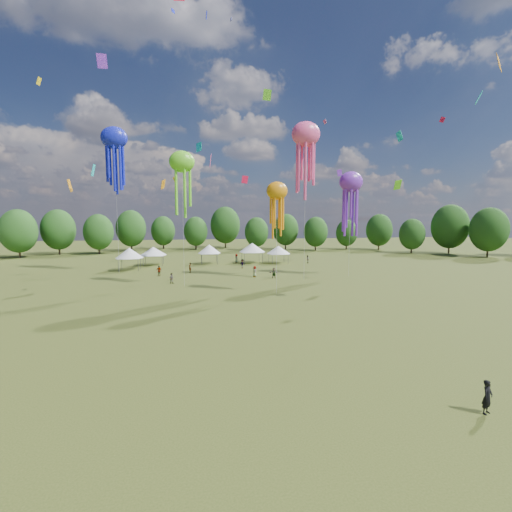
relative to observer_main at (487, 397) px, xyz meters
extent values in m
plane|color=#384416|center=(-7.45, 2.97, -0.83)|extent=(300.00, 300.00, 0.00)
imported|color=black|center=(0.00, 0.00, 0.00)|extent=(0.72, 0.62, 1.67)
imported|color=gray|center=(-16.73, 38.79, -0.06)|extent=(0.91, 0.81, 1.54)
imported|color=gray|center=(-4.20, 61.69, 0.12)|extent=(0.71, 1.00, 1.91)
imported|color=gray|center=(10.56, 58.23, 0.00)|extent=(0.82, 0.95, 1.67)
imported|color=gray|center=(-4.17, 53.07, 0.03)|extent=(1.26, 0.94, 1.73)
imported|color=gray|center=(-19.10, 46.28, 0.03)|extent=(1.09, 0.67, 1.73)
imported|color=gray|center=(-0.89, 40.83, 0.00)|extent=(1.61, 0.92, 1.66)
imported|color=gray|center=(-14.06, 49.07, 0.06)|extent=(0.44, 0.66, 1.79)
imported|color=gray|center=(-3.68, 42.62, 0.04)|extent=(0.77, 0.98, 1.75)
cylinder|color=#47474C|center=(-26.63, 52.49, 0.26)|extent=(0.08, 0.08, 2.19)
cylinder|color=#47474C|center=(-26.63, 55.89, 0.26)|extent=(0.08, 0.08, 2.19)
cylinder|color=#47474C|center=(-23.23, 52.49, 0.26)|extent=(0.08, 0.08, 2.19)
cylinder|color=#47474C|center=(-23.23, 55.89, 0.26)|extent=(0.08, 0.08, 2.19)
cube|color=white|center=(-24.93, 54.19, 1.40)|extent=(3.80, 3.80, 0.10)
cone|color=white|center=(-24.93, 54.19, 2.39)|extent=(4.94, 4.94, 1.87)
cylinder|color=#47474C|center=(-23.16, 59.14, 0.15)|extent=(0.08, 0.08, 1.97)
cylinder|color=#47474C|center=(-23.16, 62.79, 0.15)|extent=(0.08, 0.08, 1.97)
cylinder|color=#47474C|center=(-19.51, 59.14, 0.15)|extent=(0.08, 0.08, 1.97)
cylinder|color=#47474C|center=(-19.51, 62.79, 0.15)|extent=(0.08, 0.08, 1.97)
cube|color=white|center=(-21.33, 60.96, 1.19)|extent=(4.05, 4.05, 0.10)
cone|color=white|center=(-21.33, 60.96, 2.08)|extent=(5.26, 5.26, 1.69)
cylinder|color=#47474C|center=(-11.65, 59.39, 0.24)|extent=(0.08, 0.08, 2.14)
cylinder|color=#47474C|center=(-11.65, 62.63, 0.24)|extent=(0.08, 0.08, 2.14)
cylinder|color=#47474C|center=(-8.41, 59.39, 0.24)|extent=(0.08, 0.08, 2.14)
cylinder|color=#47474C|center=(-8.41, 62.63, 0.24)|extent=(0.08, 0.08, 2.14)
cube|color=white|center=(-10.03, 61.01, 1.36)|extent=(3.64, 3.64, 0.10)
cone|color=white|center=(-10.03, 61.01, 2.33)|extent=(4.73, 4.73, 1.84)
cylinder|color=#47474C|center=(-2.82, 59.27, 0.29)|extent=(0.08, 0.08, 2.26)
cylinder|color=#47474C|center=(-2.82, 63.14, 0.29)|extent=(0.08, 0.08, 2.26)
cylinder|color=#47474C|center=(1.05, 59.27, 0.29)|extent=(0.08, 0.08, 2.26)
cylinder|color=#47474C|center=(1.05, 63.14, 0.29)|extent=(0.08, 0.08, 2.26)
cube|color=white|center=(-0.89, 61.21, 1.47)|extent=(4.27, 4.27, 0.10)
cone|color=white|center=(-0.89, 61.21, 2.49)|extent=(5.54, 5.54, 1.93)
cylinder|color=#47474C|center=(2.84, 57.94, 0.14)|extent=(0.08, 0.08, 1.95)
cylinder|color=#47474C|center=(2.84, 61.35, 0.14)|extent=(0.08, 0.08, 1.95)
cylinder|color=#47474C|center=(6.26, 57.94, 0.14)|extent=(0.08, 0.08, 1.95)
cylinder|color=#47474C|center=(6.26, 61.35, 0.14)|extent=(0.08, 0.08, 1.95)
cube|color=white|center=(4.55, 59.65, 1.17)|extent=(3.82, 3.82, 0.10)
cone|color=white|center=(4.55, 59.65, 2.05)|extent=(4.96, 4.96, 1.67)
ellipsoid|color=#6CE525|center=(-14.85, 36.53, 16.31)|extent=(3.45, 2.41, 2.93)
cylinder|color=beige|center=(-14.85, 36.53, 7.74)|extent=(0.03, 0.03, 17.15)
ellipsoid|color=#FF4B8F|center=(3.38, 38.58, 21.18)|extent=(4.37, 3.06, 3.71)
cylinder|color=beige|center=(3.38, 38.58, 10.17)|extent=(0.03, 0.03, 22.02)
ellipsoid|color=purple|center=(11.80, 40.72, 14.53)|extent=(3.91, 2.74, 3.33)
cylinder|color=beige|center=(11.80, 40.72, 6.85)|extent=(0.03, 0.03, 15.36)
ellipsoid|color=#161FCB|center=(-26.24, 51.27, 22.21)|extent=(4.38, 3.07, 3.72)
cylinder|color=beige|center=(-26.24, 51.27, 10.69)|extent=(0.03, 0.03, 23.04)
ellipsoid|color=orange|center=(-3.26, 29.43, 12.02)|extent=(2.66, 1.87, 2.27)
cylinder|color=beige|center=(-3.26, 29.43, 5.59)|extent=(0.03, 0.03, 12.86)
cube|color=#161FCB|center=(-11.60, 30.10, 31.99)|extent=(0.23, 0.90, 1.00)
cube|color=#19C3D5|center=(-11.74, 63.89, 23.63)|extent=(1.10, 1.54, 2.17)
cube|color=#FF4B8F|center=(16.00, 63.69, 30.05)|extent=(0.66, 0.81, 1.12)
cube|color=#F3153D|center=(-4.77, 45.79, 15.10)|extent=(1.18, 0.53, 1.38)
cube|color=orange|center=(14.66, 16.12, 23.06)|extent=(1.08, 1.19, 1.74)
cube|color=#161FCB|center=(-16.13, 54.25, 44.93)|extent=(0.67, 0.82, 0.96)
cube|color=#19C3D5|center=(22.76, 27.45, 24.01)|extent=(1.31, 1.34, 1.40)
cube|color=purple|center=(-22.82, 28.12, 25.27)|extent=(0.97, 1.04, 1.57)
cube|color=orange|center=(-19.07, 61.35, 15.52)|extent=(0.98, 2.09, 2.20)
cube|color=yellow|center=(-34.49, 43.19, 27.89)|extent=(0.56, 0.90, 1.03)
cube|color=#6CE525|center=(1.45, 57.12, 32.76)|extent=(1.74, 0.56, 2.18)
cube|color=#19C3D5|center=(27.05, 51.97, 24.82)|extent=(0.59, 1.83, 2.16)
cube|color=purple|center=(18.76, 61.35, 18.67)|extent=(1.33, 0.05, 1.59)
cube|color=#F3153D|center=(26.00, 38.41, 24.34)|extent=(0.76, 0.59, 1.03)
cube|color=orange|center=(-34.97, 55.96, 14.53)|extent=(0.52, 2.20, 2.55)
cube|color=yellow|center=(-16.76, 60.55, 16.37)|extent=(0.80, 1.04, 1.38)
cube|color=#6CE525|center=(18.71, 38.48, 13.96)|extent=(1.40, 0.92, 1.63)
cube|color=#161FCB|center=(-4.75, 63.82, 49.59)|extent=(0.27, 0.78, 0.92)
cube|color=#19C3D5|center=(-24.67, 30.13, 14.09)|extent=(0.37, 1.11, 1.39)
cube|color=#FF4B8F|center=(-10.19, 49.72, 18.63)|extent=(0.46, 2.22, 2.49)
cylinder|color=#38281C|center=(-54.63, 81.16, 0.85)|extent=(0.44, 0.44, 3.36)
ellipsoid|color=#214918|center=(-54.63, 81.16, 5.68)|extent=(8.40, 8.40, 10.51)
cylinder|color=#38281C|center=(-48.14, 88.47, 0.87)|extent=(0.44, 0.44, 3.41)
ellipsoid|color=#214918|center=(-48.14, 88.47, 5.77)|extent=(8.53, 8.53, 10.66)
cylinder|color=#38281C|center=(-38.05, 88.00, 0.70)|extent=(0.44, 0.44, 3.07)
ellipsoid|color=#214918|center=(-38.05, 88.00, 5.11)|extent=(7.66, 7.66, 9.58)
cylinder|color=#38281C|center=(-30.96, 96.31, 0.88)|extent=(0.44, 0.44, 3.43)
ellipsoid|color=#214918|center=(-30.96, 96.31, 5.82)|extent=(8.58, 8.58, 10.73)
cylinder|color=#38281C|center=(-22.21, 101.93, 0.64)|extent=(0.44, 0.44, 2.95)
ellipsoid|color=#214918|center=(-22.21, 101.93, 4.87)|extent=(7.37, 7.37, 9.21)
cylinder|color=#38281C|center=(-12.15, 98.03, 0.61)|extent=(0.44, 0.44, 2.89)
ellipsoid|color=#214918|center=(-12.15, 98.03, 4.77)|extent=(7.23, 7.23, 9.04)
cylinder|color=#38281C|center=(-2.54, 102.46, 1.09)|extent=(0.44, 0.44, 3.84)
ellipsoid|color=#214918|center=(-2.54, 102.46, 6.60)|extent=(9.60, 9.60, 11.99)
cylinder|color=#38281C|center=(5.74, 91.41, 0.59)|extent=(0.44, 0.44, 2.84)
ellipsoid|color=#214918|center=(5.74, 91.41, 4.67)|extent=(7.11, 7.11, 8.89)
cylinder|color=#38281C|center=(15.48, 94.01, 0.75)|extent=(0.44, 0.44, 3.16)
ellipsoid|color=#214918|center=(15.48, 94.01, 5.29)|extent=(7.91, 7.91, 9.88)
cylinder|color=#38281C|center=(23.24, 88.26, 0.61)|extent=(0.44, 0.44, 2.88)
ellipsoid|color=#214918|center=(23.24, 88.26, 4.75)|extent=(7.21, 7.21, 9.01)
cylinder|color=#38281C|center=(34.06, 90.22, 0.48)|extent=(0.44, 0.44, 2.63)
ellipsoid|color=#214918|center=(34.06, 90.22, 4.26)|extent=(6.57, 6.57, 8.22)
cylinder|color=#38281C|center=(43.06, 86.70, 0.73)|extent=(0.44, 0.44, 3.13)
ellipsoid|color=#214918|center=(43.06, 86.70, 5.22)|extent=(7.81, 7.81, 9.77)
cylinder|color=#38281C|center=(46.19, 74.79, 0.53)|extent=(0.44, 0.44, 2.72)
ellipsoid|color=#214918|center=(46.19, 74.79, 4.43)|extent=(6.80, 6.80, 8.50)
cylinder|color=#38281C|center=(55.51, 71.89, 1.07)|extent=(0.44, 0.44, 3.81)
ellipsoid|color=#214918|center=(55.51, 71.89, 6.55)|extent=(9.52, 9.52, 11.90)
cylinder|color=#38281C|center=(59.12, 62.77, 0.92)|extent=(0.44, 0.44, 3.51)
ellipsoid|color=#214918|center=(59.12, 62.77, 5.97)|extent=(8.78, 8.78, 10.97)
camera|label=1|loc=(-13.98, -14.13, 8.54)|focal=25.11mm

